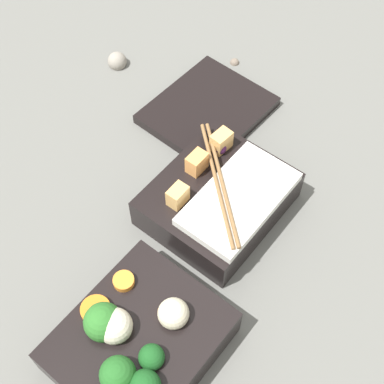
% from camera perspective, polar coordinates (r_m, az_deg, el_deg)
% --- Properties ---
extents(ground_plane, '(3.00, 3.00, 0.00)m').
position_cam_1_polar(ground_plane, '(0.68, -2.22, -9.50)').
color(ground_plane, slate).
extents(bento_tray_vegetable, '(0.18, 0.15, 0.08)m').
position_cam_1_polar(bento_tray_vegetable, '(0.62, -5.90, -15.77)').
color(bento_tray_vegetable, black).
rests_on(bento_tray_vegetable, ground_plane).
extents(bento_tray_rice, '(0.18, 0.15, 0.08)m').
position_cam_1_polar(bento_tray_rice, '(0.70, 2.97, -0.63)').
color(bento_tray_rice, black).
rests_on(bento_tray_rice, ground_plane).
extents(bento_lid, '(0.18, 0.15, 0.02)m').
position_cam_1_polar(bento_lid, '(0.83, 1.68, 8.72)').
color(bento_lid, black).
rests_on(bento_lid, ground_plane).
extents(pebble_1, '(0.03, 0.03, 0.03)m').
position_cam_1_polar(pebble_1, '(0.92, -7.98, 13.65)').
color(pebble_1, gray).
rests_on(pebble_1, ground_plane).
extents(pebble_2, '(0.02, 0.02, 0.02)m').
position_cam_1_polar(pebble_2, '(0.92, 4.58, 13.74)').
color(pebble_2, '#7A6B5B').
rests_on(pebble_2, ground_plane).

